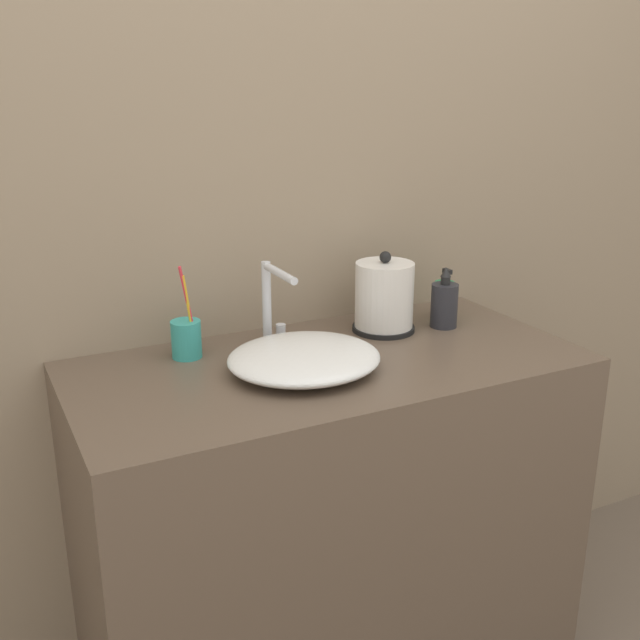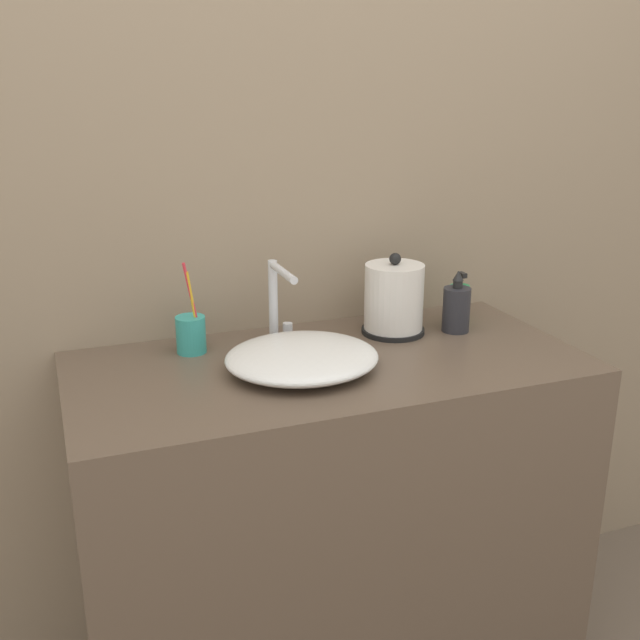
# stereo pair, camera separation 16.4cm
# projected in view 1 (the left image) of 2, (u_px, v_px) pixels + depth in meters

# --- Properties ---
(wall_back) EXTENTS (6.00, 0.04, 2.60)m
(wall_back) POSITION_uv_depth(u_px,v_px,m) (273.00, 166.00, 1.81)
(wall_back) COLOR gray
(wall_back) RESTS_ON ground_plane
(vanity_counter) EXTENTS (1.15, 0.56, 0.90)m
(vanity_counter) POSITION_uv_depth(u_px,v_px,m) (328.00, 533.00, 1.82)
(vanity_counter) COLOR brown
(vanity_counter) RESTS_ON ground_plane
(sink_basin) EXTENTS (0.34, 0.31, 0.06)m
(sink_basin) POSITION_uv_depth(u_px,v_px,m) (304.00, 358.00, 1.62)
(sink_basin) COLOR white
(sink_basin) RESTS_ON vanity_counter
(faucet) EXTENTS (0.06, 0.17, 0.20)m
(faucet) POSITION_uv_depth(u_px,v_px,m) (272.00, 298.00, 1.75)
(faucet) COLOR silver
(faucet) RESTS_ON vanity_counter
(electric_kettle) EXTENTS (0.16, 0.16, 0.20)m
(electric_kettle) POSITION_uv_depth(u_px,v_px,m) (384.00, 299.00, 1.86)
(electric_kettle) COLOR black
(electric_kettle) RESTS_ON vanity_counter
(toothbrush_cup) EXTENTS (0.07, 0.07, 0.22)m
(toothbrush_cup) POSITION_uv_depth(u_px,v_px,m) (186.00, 338.00, 1.69)
(toothbrush_cup) COLOR teal
(toothbrush_cup) RESTS_ON vanity_counter
(lotion_bottle) EXTENTS (0.05, 0.05, 0.13)m
(lotion_bottle) POSITION_uv_depth(u_px,v_px,m) (444.00, 298.00, 1.97)
(lotion_bottle) COLOR #2D9956
(lotion_bottle) RESTS_ON vanity_counter
(shampoo_bottle) EXTENTS (0.07, 0.07, 0.16)m
(shampoo_bottle) POSITION_uv_depth(u_px,v_px,m) (444.00, 304.00, 1.89)
(shampoo_bottle) COLOR #28282D
(shampoo_bottle) RESTS_ON vanity_counter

